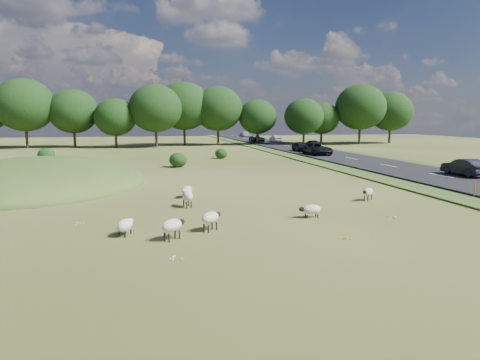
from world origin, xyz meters
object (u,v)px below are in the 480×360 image
sheep_4 (187,190)px  car_7 (465,167)px  sheep_0 (173,225)px  car_2 (244,134)px  sheep_6 (187,196)px  car_3 (257,139)px  marker_post (475,189)px  car_6 (301,146)px  car_4 (317,149)px  car_1 (275,139)px  sheep_5 (211,217)px  sheep_1 (368,192)px  sheep_3 (125,225)px  car_5 (312,144)px  sheep_2 (311,209)px

sheep_4 → car_7: car_7 is taller
sheep_0 → car_2: car_2 is taller
sheep_6 → car_3: size_ratio=0.26×
marker_post → car_6: car_6 is taller
car_4 → car_1: bearing=83.0°
sheep_6 → car_3: (19.81, 60.21, 0.31)m
sheep_5 → car_2: 96.37m
sheep_0 → sheep_1: (12.10, 6.05, -0.07)m
sheep_3 → car_4: car_4 is taller
marker_post → car_6: 36.41m
car_2 → car_6: bearing=85.9°
car_3 → car_4: bearing=-90.0°
car_2 → sheep_6: bearing=75.0°
sheep_3 → sheep_5: bearing=-69.7°
sheep_0 → sheep_1: 13.52m
marker_post → sheep_3: (-20.80, -4.06, -0.15)m
sheep_3 → sheep_1: bearing=-49.6°
sheep_3 → sheep_6: size_ratio=0.98×
sheep_3 → car_7: (26.74, 12.04, 0.50)m
sheep_3 → sheep_4: bearing=-1.2°
sheep_5 → car_5: size_ratio=0.26×
car_2 → car_4: bearing=86.3°
sheep_2 → car_7: (17.79, 10.66, 0.53)m
sheep_1 → car_3: (8.92, 60.59, 0.42)m
sheep_0 → sheep_6: (1.21, 6.43, 0.04)m
sheep_6 → marker_post: bearing=-102.9°
car_1 → car_4: car_4 is taller
sheep_3 → car_5: car_5 is taller
marker_post → car_3: bearing=88.0°
marker_post → car_5: size_ratio=0.27×
sheep_0 → sheep_6: 6.54m
car_1 → car_7: 53.23m
sheep_4 → car_3: (19.53, 57.21, 0.49)m
sheep_2 → car_5: 47.61m
sheep_1 → car_5: size_ratio=0.24×
sheep_6 → car_5: (23.61, 40.26, 0.25)m
sheep_1 → car_2: bearing=-134.3°
car_2 → sheep_0: bearing=75.3°
sheep_2 → sheep_5: bearing=14.9°
marker_post → sheep_0: 19.58m
marker_post → car_4: size_ratio=0.22×
sheep_1 → car_5: car_5 is taller
sheep_4 → sheep_6: bearing=19.6°
car_4 → car_2: bearing=86.3°
sheep_1 → sheep_3: sheep_1 is taller
sheep_2 → sheep_3: bearing=8.5°
car_5 → sheep_2: bearing=68.1°
sheep_1 → sheep_3: (-14.02, -4.91, -0.09)m
sheep_5 → car_5: car_5 is taller
sheep_6 → car_4: car_4 is taller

